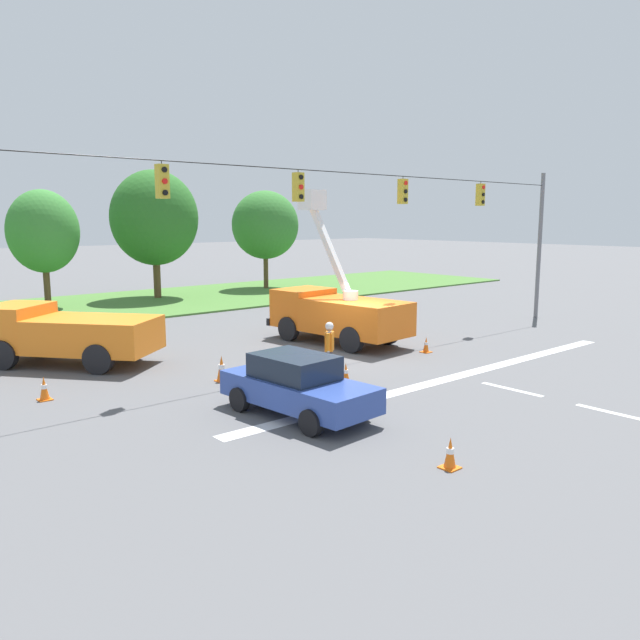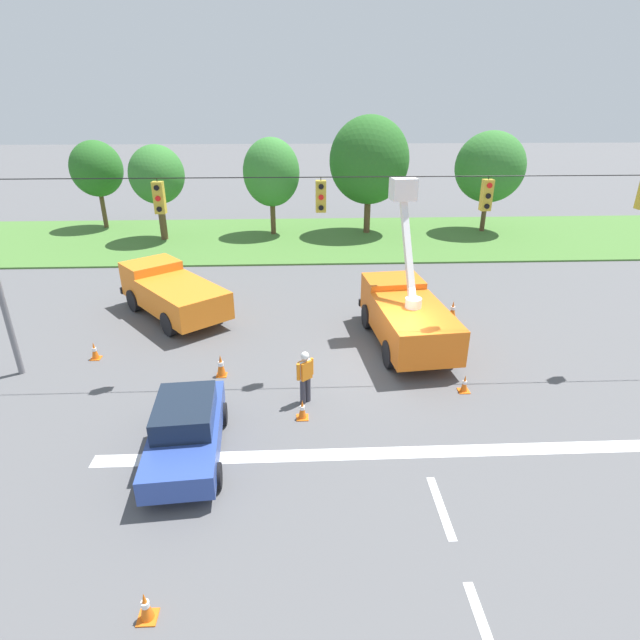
# 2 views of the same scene
# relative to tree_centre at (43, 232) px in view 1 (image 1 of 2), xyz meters

# --- Properties ---
(ground_plane) EXTENTS (200.00, 200.00, 0.00)m
(ground_plane) POSITION_rel_tree_centre_xyz_m (4.98, -19.21, -4.28)
(ground_plane) COLOR #565659
(grass_verge) EXTENTS (56.00, 12.00, 0.10)m
(grass_verge) POSITION_rel_tree_centre_xyz_m (4.98, -1.21, -4.23)
(grass_verge) COLOR #477533
(grass_verge) RESTS_ON ground
(lane_markings) EXTENTS (17.60, 15.25, 0.01)m
(lane_markings) POSITION_rel_tree_centre_xyz_m (4.98, -25.57, -4.27)
(lane_markings) COLOR silver
(lane_markings) RESTS_ON ground
(signal_gantry) EXTENTS (26.20, 0.33, 7.20)m
(signal_gantry) POSITION_rel_tree_centre_xyz_m (5.03, -19.21, 0.30)
(signal_gantry) COLOR slate
(signal_gantry) RESTS_ON ground
(tree_centre) EXTENTS (3.81, 3.53, 6.55)m
(tree_centre) POSITION_rel_tree_centre_xyz_m (0.00, 0.00, 0.00)
(tree_centre) COLOR brown
(tree_centre) RESTS_ON ground
(tree_east) EXTENTS (5.39, 4.99, 7.93)m
(tree_east) POSITION_rel_tree_centre_xyz_m (6.63, 0.10, 0.74)
(tree_east) COLOR brown
(tree_east) RESTS_ON ground
(tree_far_east) EXTENTS (4.76, 4.52, 6.92)m
(tree_far_east) POSITION_rel_tree_centre_xyz_m (15.02, 0.18, 0.25)
(tree_far_east) COLOR brown
(tree_far_east) RESTS_ON ground
(utility_truck_bucket_lift) EXTENTS (2.99, 6.21, 6.13)m
(utility_truck_bucket_lift) POSITION_rel_tree_centre_xyz_m (5.82, -17.45, -2.97)
(utility_truck_bucket_lift) COLOR orange
(utility_truck_bucket_lift) RESTS_ON ground
(utility_truck_support_near) EXTENTS (5.66, 6.18, 2.03)m
(utility_truck_support_near) POSITION_rel_tree_centre_xyz_m (-3.83, -14.24, -3.17)
(utility_truck_support_near) COLOR orange
(utility_truck_support_near) RESTS_ON ground
(sedan_blue) EXTENTS (2.17, 4.42, 1.56)m
(sedan_blue) POSITION_rel_tree_centre_xyz_m (-1.31, -23.85, -3.49)
(sedan_blue) COLOR #2D4799
(sedan_blue) RESTS_ON ground
(road_worker) EXTENTS (0.53, 0.45, 1.77)m
(road_worker) POSITION_rel_tree_centre_xyz_m (1.88, -21.47, -3.28)
(road_worker) COLOR #383842
(road_worker) RESTS_ON ground
(traffic_cone_foreground_left) EXTENTS (0.36, 0.36, 0.63)m
(traffic_cone_foreground_left) POSITION_rel_tree_centre_xyz_m (6.93, -12.39, -3.97)
(traffic_cone_foreground_left) COLOR orange
(traffic_cone_foreground_left) RESTS_ON ground
(traffic_cone_mid_left) EXTENTS (0.36, 0.36, 0.77)m
(traffic_cone_mid_left) POSITION_rel_tree_centre_xyz_m (8.44, -15.05, -3.89)
(traffic_cone_mid_left) COLOR orange
(traffic_cone_mid_left) RESTS_ON ground
(traffic_cone_mid_right) EXTENTS (0.36, 0.36, 0.68)m
(traffic_cone_mid_right) POSITION_rel_tree_centre_xyz_m (-5.81, -18.25, -3.95)
(traffic_cone_mid_right) COLOR orange
(traffic_cone_mid_right) RESTS_ON ground
(traffic_cone_near_bucket) EXTENTS (0.36, 0.36, 0.65)m
(traffic_cone_near_bucket) POSITION_rel_tree_centre_xyz_m (-1.15, -28.56, -3.96)
(traffic_cone_near_bucket) COLOR orange
(traffic_cone_near_bucket) RESTS_ON ground
(traffic_cone_lane_edge_a) EXTENTS (0.36, 0.36, 0.81)m
(traffic_cone_lane_edge_a) POSITION_rel_tree_centre_xyz_m (-1.00, -19.70, -3.87)
(traffic_cone_lane_edge_a) COLOR orange
(traffic_cone_lane_edge_a) RESTS_ON ground
(traffic_cone_far_left) EXTENTS (0.36, 0.36, 0.64)m
(traffic_cone_far_left) POSITION_rel_tree_centre_xyz_m (1.77, -22.35, -3.97)
(traffic_cone_far_left) COLOR orange
(traffic_cone_far_left) RESTS_ON ground
(traffic_cone_far_right) EXTENTS (0.36, 0.36, 0.59)m
(traffic_cone_far_right) POSITION_rel_tree_centre_xyz_m (7.08, -21.09, -4.00)
(traffic_cone_far_right) COLOR orange
(traffic_cone_far_right) RESTS_ON ground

